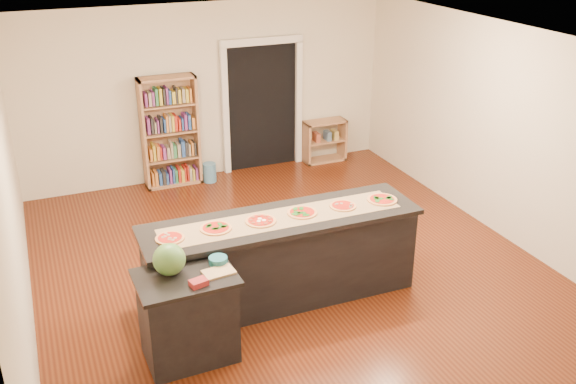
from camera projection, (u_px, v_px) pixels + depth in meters
name	position (u px, v px, depth m)	size (l,w,h in m)	color
room	(295.00, 167.00, 7.29)	(6.00, 7.00, 2.80)	beige
doorway	(262.00, 99.00, 10.61)	(1.40, 0.09, 2.21)	black
kitchen_island	(282.00, 258.00, 7.16)	(3.09, 0.84, 1.02)	black
side_counter	(188.00, 316.00, 6.22)	(0.94, 0.69, 0.93)	black
bookshelf	(170.00, 132.00, 10.03)	(0.88, 0.31, 1.76)	tan
low_shelf	(325.00, 141.00, 11.19)	(0.74, 0.32, 0.74)	tan
waste_bin	(210.00, 172.00, 10.42)	(0.21, 0.21, 0.31)	teal
kraft_paper	(282.00, 218.00, 6.94)	(2.68, 0.48, 0.00)	olive
watermelon	(169.00, 259.00, 6.00)	(0.31, 0.31, 0.31)	#144214
cutting_board	(219.00, 272.00, 6.07)	(0.29, 0.20, 0.02)	tan
package_red	(199.00, 283.00, 5.87)	(0.16, 0.11, 0.06)	maroon
package_teal	(218.00, 260.00, 6.22)	(0.18, 0.18, 0.07)	#195966
pizza_a	(170.00, 238.00, 6.50)	(0.31, 0.31, 0.02)	tan
pizza_b	(216.00, 228.00, 6.70)	(0.33, 0.33, 0.02)	tan
pizza_c	(261.00, 221.00, 6.85)	(0.32, 0.32, 0.02)	tan
pizza_d	(302.00, 212.00, 7.04)	(0.35, 0.35, 0.02)	tan
pizza_e	(343.00, 206.00, 7.20)	(0.28, 0.28, 0.02)	tan
pizza_f	(382.00, 199.00, 7.36)	(0.36, 0.36, 0.02)	tan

